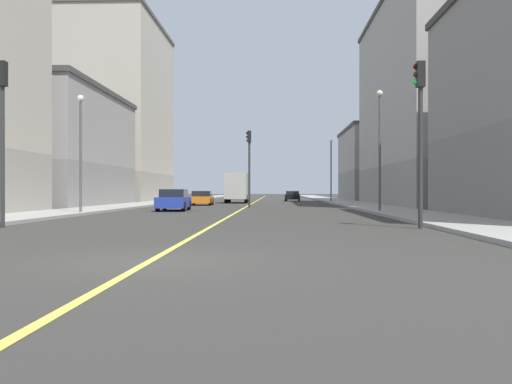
{
  "coord_description": "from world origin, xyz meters",
  "views": [
    {
      "loc": [
        2.37,
        -10.85,
        1.35
      ],
      "look_at": [
        0.85,
        34.13,
        1.21
      ],
      "focal_mm": 40.41,
      "sensor_mm": 36.0,
      "label": 1
    }
  ],
  "objects_px": {
    "street_lamp_left_far": "(331,164)",
    "box_truck": "(237,187)",
    "car_orange": "(202,198)",
    "traffic_light_left_near": "(420,120)",
    "building_left_mid": "(435,103)",
    "building_right_midblock": "(53,148)",
    "traffic_light_median_far": "(249,158)",
    "building_right_distant": "(121,113)",
    "street_lamp_right_near": "(81,140)",
    "traffic_light_right_near": "(2,120)",
    "street_lamp_left_near": "(380,138)",
    "car_black": "(293,196)",
    "car_blue": "(174,200)",
    "building_left_far": "(381,164)"
  },
  "relations": [
    {
      "from": "traffic_light_left_near",
      "to": "building_left_mid",
      "type": "bearing_deg",
      "value": 73.81
    },
    {
      "from": "car_blue",
      "to": "car_black",
      "type": "distance_m",
      "value": 35.21
    },
    {
      "from": "building_left_far",
      "to": "car_blue",
      "type": "height_order",
      "value": "building_left_far"
    },
    {
      "from": "building_right_midblock",
      "to": "traffic_light_median_far",
      "type": "height_order",
      "value": "building_right_midblock"
    },
    {
      "from": "building_left_mid",
      "to": "street_lamp_right_near",
      "type": "distance_m",
      "value": 31.81
    },
    {
      "from": "traffic_light_right_near",
      "to": "traffic_light_median_far",
      "type": "height_order",
      "value": "traffic_light_right_near"
    },
    {
      "from": "traffic_light_left_near",
      "to": "building_right_midblock",
      "type": "bearing_deg",
      "value": 131.12
    },
    {
      "from": "building_left_far",
      "to": "car_blue",
      "type": "relative_size",
      "value": 4.0
    },
    {
      "from": "traffic_light_right_near",
      "to": "car_black",
      "type": "bearing_deg",
      "value": 76.83
    },
    {
      "from": "building_left_mid",
      "to": "traffic_light_left_near",
      "type": "distance_m",
      "value": 32.24
    },
    {
      "from": "traffic_light_left_near",
      "to": "street_lamp_left_far",
      "type": "height_order",
      "value": "street_lamp_left_far"
    },
    {
      "from": "car_blue",
      "to": "car_orange",
      "type": "distance_m",
      "value": 14.33
    },
    {
      "from": "traffic_light_right_near",
      "to": "building_left_mid",
      "type": "bearing_deg",
      "value": 52.08
    },
    {
      "from": "building_left_far",
      "to": "building_right_midblock",
      "type": "height_order",
      "value": "building_right_midblock"
    },
    {
      "from": "building_left_far",
      "to": "traffic_light_right_near",
      "type": "height_order",
      "value": "building_left_far"
    },
    {
      "from": "traffic_light_left_near",
      "to": "box_truck",
      "type": "height_order",
      "value": "traffic_light_left_near"
    },
    {
      "from": "box_truck",
      "to": "building_right_midblock",
      "type": "bearing_deg",
      "value": -138.16
    },
    {
      "from": "building_left_mid",
      "to": "car_orange",
      "type": "distance_m",
      "value": 22.28
    },
    {
      "from": "traffic_light_left_near",
      "to": "traffic_light_right_near",
      "type": "relative_size",
      "value": 0.98
    },
    {
      "from": "building_right_midblock",
      "to": "car_black",
      "type": "distance_m",
      "value": 32.04
    },
    {
      "from": "building_right_midblock",
      "to": "car_blue",
      "type": "distance_m",
      "value": 16.27
    },
    {
      "from": "traffic_light_median_far",
      "to": "car_blue",
      "type": "distance_m",
      "value": 8.83
    },
    {
      "from": "traffic_light_left_near",
      "to": "box_truck",
      "type": "distance_m",
      "value": 41.41
    },
    {
      "from": "car_orange",
      "to": "box_truck",
      "type": "relative_size",
      "value": 0.68
    },
    {
      "from": "traffic_light_left_near",
      "to": "car_orange",
      "type": "bearing_deg",
      "value": 110.51
    },
    {
      "from": "building_left_far",
      "to": "building_left_mid",
      "type": "bearing_deg",
      "value": -90.0
    },
    {
      "from": "building_left_far",
      "to": "street_lamp_left_near",
      "type": "relative_size",
      "value": 2.56
    },
    {
      "from": "traffic_light_right_near",
      "to": "street_lamp_left_near",
      "type": "height_order",
      "value": "street_lamp_left_near"
    },
    {
      "from": "street_lamp_right_near",
      "to": "car_black",
      "type": "relative_size",
      "value": 1.41
    },
    {
      "from": "street_lamp_left_near",
      "to": "street_lamp_right_near",
      "type": "xyz_separation_m",
      "value": [
        -16.93,
        -2.26,
        -0.3
      ]
    },
    {
      "from": "traffic_light_left_near",
      "to": "car_black",
      "type": "bearing_deg",
      "value": 93.29
    },
    {
      "from": "building_left_mid",
      "to": "car_orange",
      "type": "xyz_separation_m",
      "value": [
        -20.63,
        0.88,
        -8.36
      ]
    },
    {
      "from": "car_orange",
      "to": "car_blue",
      "type": "bearing_deg",
      "value": -89.95
    },
    {
      "from": "street_lamp_left_far",
      "to": "box_truck",
      "type": "bearing_deg",
      "value": -165.59
    },
    {
      "from": "building_left_mid",
      "to": "building_right_distant",
      "type": "xyz_separation_m",
      "value": [
        -32.64,
        17.93,
        1.74
      ]
    },
    {
      "from": "traffic_light_left_near",
      "to": "car_black",
      "type": "height_order",
      "value": "traffic_light_left_near"
    },
    {
      "from": "traffic_light_right_near",
      "to": "street_lamp_left_near",
      "type": "xyz_separation_m",
      "value": [
        15.94,
        13.49,
        0.55
      ]
    },
    {
      "from": "street_lamp_right_near",
      "to": "car_orange",
      "type": "xyz_separation_m",
      "value": [
        4.15,
        20.21,
        -3.51
      ]
    },
    {
      "from": "building_left_far",
      "to": "traffic_light_left_near",
      "type": "bearing_deg",
      "value": -99.01
    },
    {
      "from": "traffic_light_median_far",
      "to": "box_truck",
      "type": "xyz_separation_m",
      "value": [
        -2.02,
        16.41,
        -2.19
      ]
    },
    {
      "from": "traffic_light_right_near",
      "to": "traffic_light_median_far",
      "type": "bearing_deg",
      "value": 71.91
    },
    {
      "from": "street_lamp_left_far",
      "to": "car_black",
      "type": "distance_m",
      "value": 9.86
    },
    {
      "from": "building_left_mid",
      "to": "street_lamp_left_near",
      "type": "xyz_separation_m",
      "value": [
        -7.86,
        -17.07,
        -4.56
      ]
    },
    {
      "from": "traffic_light_right_near",
      "to": "building_right_midblock",
      "type": "bearing_deg",
      "value": 107.99
    },
    {
      "from": "car_black",
      "to": "car_orange",
      "type": "xyz_separation_m",
      "value": [
        -8.81,
        -19.77,
        -0.0
      ]
    },
    {
      "from": "street_lamp_left_far",
      "to": "car_black",
      "type": "relative_size",
      "value": 1.47
    },
    {
      "from": "traffic_light_right_near",
      "to": "street_lamp_left_near",
      "type": "relative_size",
      "value": 0.85
    },
    {
      "from": "building_left_mid",
      "to": "building_right_distant",
      "type": "relative_size",
      "value": 1.21
    },
    {
      "from": "building_right_distant",
      "to": "traffic_light_median_far",
      "type": "height_order",
      "value": "building_right_distant"
    },
    {
      "from": "street_lamp_left_far",
      "to": "car_black",
      "type": "xyz_separation_m",
      "value": [
        -3.96,
        8.26,
        -3.65
      ]
    }
  ]
}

